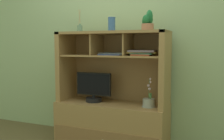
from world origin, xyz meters
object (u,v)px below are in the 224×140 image
object	(u,v)px
diffuser_bottle	(80,28)
potted_succulent	(148,22)
magazine_stack_centre	(113,54)
ceramic_vase	(112,24)
media_console	(112,110)
tv_monitor	(94,89)
potted_orchid	(149,102)
magazine_stack_left	(142,53)

from	to	relation	value
diffuser_bottle	potted_succulent	bearing A→B (deg)	-0.44
magazine_stack_centre	ceramic_vase	distance (m)	0.34
media_console	magazine_stack_centre	size ratio (longest dim) A/B	4.06
magazine_stack_centre	tv_monitor	bearing A→B (deg)	-170.75
potted_orchid	tv_monitor	bearing A→B (deg)	179.37
potted_orchid	ceramic_vase	size ratio (longest dim) A/B	1.98
media_console	potted_orchid	bearing A→B (deg)	-6.14
magazine_stack_left	tv_monitor	bearing A→B (deg)	-178.47
potted_succulent	magazine_stack_left	bearing A→B (deg)	-169.02
potted_orchid	ceramic_vase	distance (m)	0.98
tv_monitor	ceramic_vase	xyz separation A→B (m)	(0.22, 0.02, 0.77)
media_console	magazine_stack_centre	xyz separation A→B (m)	(0.01, -0.00, 0.67)
media_console	ceramic_vase	xyz separation A→B (m)	(0.00, -0.02, 1.01)
ceramic_vase	media_console	bearing A→B (deg)	90.00
diffuser_bottle	magazine_stack_centre	bearing A→B (deg)	0.77
magazine_stack_centre	potted_succulent	xyz separation A→B (m)	(0.41, -0.01, 0.35)
magazine_stack_centre	diffuser_bottle	xyz separation A→B (m)	(-0.44, -0.01, 0.31)
diffuser_bottle	ceramic_vase	distance (m)	0.43
potted_orchid	ceramic_vase	xyz separation A→B (m)	(-0.46, 0.03, 0.87)
diffuser_bottle	tv_monitor	bearing A→B (deg)	-9.31
magazine_stack_left	potted_succulent	distance (m)	0.34
magazine_stack_left	media_console	bearing A→B (deg)	176.04
potted_orchid	potted_succulent	world-z (taller)	potted_succulent
potted_succulent	tv_monitor	bearing A→B (deg)	-177.68
tv_monitor	diffuser_bottle	size ratio (longest dim) A/B	1.61
magazine_stack_left	magazine_stack_centre	xyz separation A→B (m)	(-0.36, 0.02, -0.02)
potted_orchid	magazine_stack_left	xyz separation A→B (m)	(-0.09, 0.02, 0.54)
media_console	ceramic_vase	bearing A→B (deg)	-90.00
ceramic_vase	potted_orchid	bearing A→B (deg)	-4.06
potted_succulent	ceramic_vase	xyz separation A→B (m)	(-0.43, -0.00, -0.01)
magazine_stack_centre	potted_succulent	world-z (taller)	potted_succulent
tv_monitor	ceramic_vase	distance (m)	0.80
tv_monitor	magazine_stack_left	xyz separation A→B (m)	(0.60, 0.02, 0.44)
magazine_stack_left	ceramic_vase	world-z (taller)	ceramic_vase
diffuser_bottle	potted_succulent	xyz separation A→B (m)	(0.85, -0.01, 0.05)
tv_monitor	diffuser_bottle	bearing A→B (deg)	170.69
media_console	magazine_stack_centre	distance (m)	0.67
magazine_stack_left	potted_succulent	size ratio (longest dim) A/B	1.53
potted_succulent	ceramic_vase	size ratio (longest dim) A/B	1.35
tv_monitor	ceramic_vase	world-z (taller)	ceramic_vase
media_console	magazine_stack_centre	world-z (taller)	media_console
potted_orchid	potted_succulent	size ratio (longest dim) A/B	1.46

